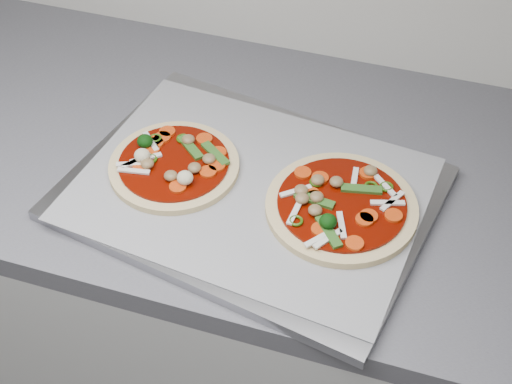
% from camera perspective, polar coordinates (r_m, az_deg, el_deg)
% --- Properties ---
extents(base_cabinet, '(3.60, 0.60, 0.86)m').
position_cam_1_polar(base_cabinet, '(1.47, 0.60, -10.93)').
color(base_cabinet, silver).
rests_on(base_cabinet, ground).
extents(countertop, '(3.60, 0.60, 0.04)m').
position_cam_1_polar(countertop, '(1.12, 0.77, 1.89)').
color(countertop, slate).
rests_on(countertop, base_cabinet).
extents(baking_tray, '(0.57, 0.47, 0.02)m').
position_cam_1_polar(baking_tray, '(1.04, -0.46, -0.07)').
color(baking_tray, gray).
rests_on(baking_tray, countertop).
extents(parchment, '(0.53, 0.41, 0.00)m').
position_cam_1_polar(parchment, '(1.04, -0.46, 0.29)').
color(parchment, gray).
rests_on(parchment, baking_tray).
extents(pizza_left, '(0.26, 0.26, 0.03)m').
position_cam_1_polar(pizza_left, '(1.07, -6.61, 2.28)').
color(pizza_left, tan).
rests_on(pizza_left, parchment).
extents(pizza_right, '(0.25, 0.25, 0.04)m').
position_cam_1_polar(pizza_right, '(1.01, 6.76, -1.08)').
color(pizza_right, tan).
rests_on(pizza_right, parchment).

